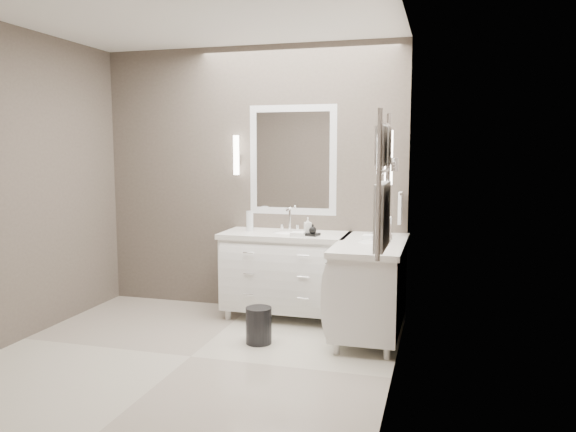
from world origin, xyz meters
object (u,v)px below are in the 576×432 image
(vanity_right, at_px, (370,283))
(towel_ladder, at_px, (383,192))
(vanity_back, at_px, (286,269))
(waste_bin, at_px, (259,325))

(vanity_right, bearing_deg, towel_ladder, -80.16)
(vanity_right, distance_m, towel_ladder, 1.60)
(vanity_back, distance_m, vanity_right, 0.93)
(vanity_right, bearing_deg, vanity_back, 159.62)
(vanity_back, relative_size, vanity_right, 1.00)
(waste_bin, bearing_deg, vanity_back, 88.47)
(vanity_back, height_order, vanity_right, same)
(vanity_right, bearing_deg, waste_bin, -153.20)
(towel_ladder, xyz_separation_m, waste_bin, (-1.12, 0.85, -1.24))
(vanity_right, height_order, towel_ladder, towel_ladder)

